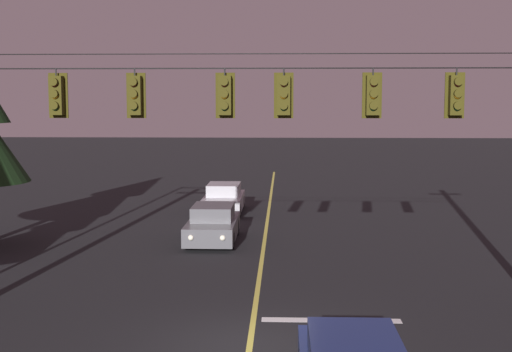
% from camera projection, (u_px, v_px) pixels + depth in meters
% --- Properties ---
extents(ground_plane, '(180.00, 180.00, 0.00)m').
position_uv_depth(ground_plane, '(250.00, 347.00, 15.35)').
color(ground_plane, black).
extents(lane_centre_stripe, '(0.14, 60.00, 0.01)m').
position_uv_depth(lane_centre_stripe, '(262.00, 259.00, 23.83)').
color(lane_centre_stripe, '#D1C64C').
rests_on(lane_centre_stripe, ground).
extents(stop_bar_paint, '(3.40, 0.36, 0.01)m').
position_uv_depth(stop_bar_paint, '(331.00, 320.00, 17.20)').
color(stop_bar_paint, silver).
rests_on(stop_bar_paint, ground).
extents(signal_span_assembly, '(16.49, 0.32, 7.52)m').
position_uv_depth(signal_span_assembly, '(254.00, 158.00, 17.46)').
color(signal_span_assembly, '#38281C').
rests_on(signal_span_assembly, ground).
extents(traffic_light_leftmost, '(0.48, 0.41, 1.22)m').
position_uv_depth(traffic_light_leftmost, '(56.00, 95.00, 17.47)').
color(traffic_light_leftmost, black).
extents(traffic_light_left_inner, '(0.48, 0.41, 1.22)m').
position_uv_depth(traffic_light_left_inner, '(135.00, 95.00, 17.40)').
color(traffic_light_left_inner, black).
extents(traffic_light_centre, '(0.48, 0.41, 1.22)m').
position_uv_depth(traffic_light_centre, '(225.00, 95.00, 17.31)').
color(traffic_light_centre, black).
extents(traffic_light_right_inner, '(0.48, 0.41, 1.22)m').
position_uv_depth(traffic_light_right_inner, '(284.00, 95.00, 17.25)').
color(traffic_light_right_inner, black).
extents(traffic_light_rightmost, '(0.48, 0.41, 1.22)m').
position_uv_depth(traffic_light_rightmost, '(373.00, 95.00, 17.17)').
color(traffic_light_rightmost, black).
extents(traffic_light_far_right, '(0.48, 0.41, 1.22)m').
position_uv_depth(traffic_light_far_right, '(456.00, 95.00, 17.09)').
color(traffic_light_far_right, black).
extents(car_oncoming_lead, '(1.80, 4.42, 1.39)m').
position_uv_depth(car_oncoming_lead, '(213.00, 225.00, 26.86)').
color(car_oncoming_lead, '#4C4C51').
rests_on(car_oncoming_lead, ground).
extents(car_oncoming_trailing, '(1.80, 4.42, 1.39)m').
position_uv_depth(car_oncoming_trailing, '(224.00, 199.00, 33.88)').
color(car_oncoming_trailing, '#A5A5AD').
rests_on(car_oncoming_trailing, ground).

